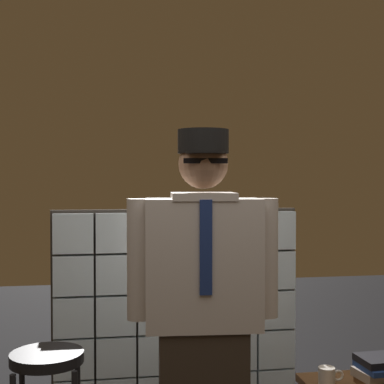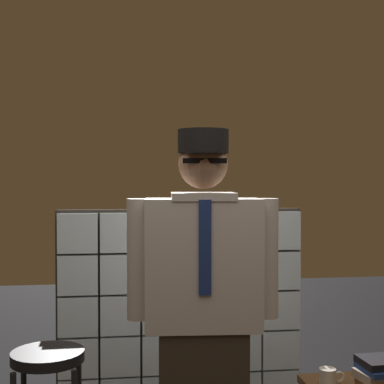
% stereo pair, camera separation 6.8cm
% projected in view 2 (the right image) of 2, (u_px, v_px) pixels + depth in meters
% --- Properties ---
extents(glass_block_wall, '(1.65, 0.10, 1.38)m').
position_uv_depth(glass_block_wall, '(182.00, 312.00, 3.68)').
color(glass_block_wall, silver).
rests_on(glass_block_wall, ground).
extents(standing_person, '(0.72, 0.32, 1.80)m').
position_uv_depth(standing_person, '(203.00, 313.00, 2.59)').
color(standing_person, '#382D23').
rests_on(standing_person, ground).
extents(book_stack, '(0.24, 0.20, 0.17)m').
position_uv_depth(book_stack, '(381.00, 376.00, 2.55)').
color(book_stack, '#1E592D').
rests_on(book_stack, side_table).
extents(coffee_mug, '(0.13, 0.08, 0.09)m').
position_uv_depth(coffee_mug, '(328.00, 378.00, 2.63)').
color(coffee_mug, silver).
rests_on(coffee_mug, side_table).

